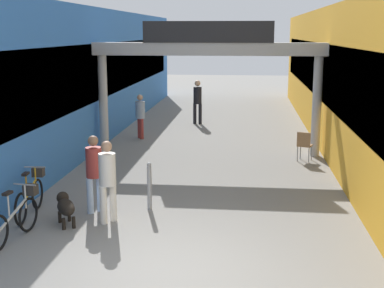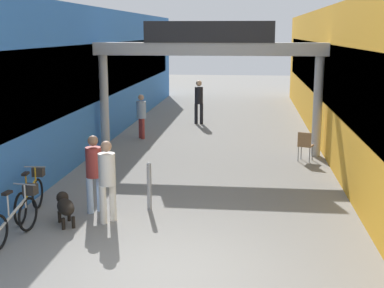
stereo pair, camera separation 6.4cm
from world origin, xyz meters
name	(u,v)px [view 1 (the left image)]	position (x,y,z in m)	size (l,w,h in m)	color
ground_plane	(167,271)	(0.00, 0.00, 0.00)	(80.00, 80.00, 0.00)	gray
storefront_left	(73,74)	(-5.09, 11.00, 2.28)	(3.00, 26.00, 4.57)	blue
storefront_right	(361,76)	(5.09, 11.00, 2.28)	(3.00, 26.00, 4.57)	gold
arcade_sign_gateway	(208,61)	(0.00, 8.60, 2.92)	(7.40, 0.47, 4.11)	#B2B2B2
pedestrian_with_dog	(107,176)	(-1.52, 2.13, 0.96)	(0.48, 0.48, 1.68)	silver
pedestrian_companion	(94,169)	(-1.96, 2.70, 0.96)	(0.48, 0.48, 1.67)	#A5BFE0
pedestrian_carrying_crate	(140,114)	(-2.59, 10.77, 0.90)	(0.46, 0.46, 1.59)	#99332D
pedestrian_elderly_walking	(198,99)	(-0.84, 14.10, 1.05)	(0.42, 0.42, 1.82)	black
dog_on_leash	(65,206)	(-2.35, 1.92, 0.38)	(0.65, 0.85, 0.61)	black
bicycle_silver_nearest	(17,216)	(-2.99, 1.09, 0.44)	(0.46, 1.68, 0.98)	black
bicycle_orange_second	(31,195)	(-3.25, 2.40, 0.44)	(0.46, 1.69, 0.98)	black
bollard_post_metal	(149,186)	(-0.84, 2.99, 0.54)	(0.10, 0.10, 1.05)	gray
cafe_chair_wood_nearer	(304,143)	(2.94, 7.85, 0.54)	(0.51, 0.51, 0.89)	gray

